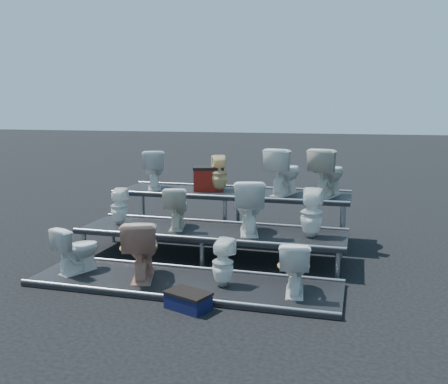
% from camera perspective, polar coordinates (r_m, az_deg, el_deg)
% --- Properties ---
extents(ground, '(80.00, 80.00, 0.00)m').
position_cam_1_polar(ground, '(8.02, -1.45, -7.58)').
color(ground, black).
rests_on(ground, ground).
extents(tier_front, '(4.20, 1.20, 0.06)m').
position_cam_1_polar(tier_front, '(6.84, -4.65, -10.42)').
color(tier_front, black).
rests_on(tier_front, ground).
extents(tier_mid, '(4.20, 1.20, 0.46)m').
position_cam_1_polar(tier_mid, '(7.95, -1.46, -5.99)').
color(tier_mid, black).
rests_on(tier_mid, ground).
extents(tier_back, '(4.20, 1.20, 0.86)m').
position_cam_1_polar(tier_back, '(9.12, 0.90, -2.66)').
color(tier_back, black).
rests_on(tier_back, ground).
extents(toilet_0, '(0.60, 0.75, 0.67)m').
position_cam_1_polar(toilet_0, '(7.40, -16.42, -6.26)').
color(toilet_0, white).
rests_on(toilet_0, tier_front).
extents(toilet_1, '(0.69, 0.92, 0.83)m').
position_cam_1_polar(toilet_1, '(6.92, -9.39, -6.39)').
color(toilet_1, tan).
rests_on(toilet_1, tier_front).
extents(toilet_2, '(0.32, 0.33, 0.62)m').
position_cam_1_polar(toilet_2, '(6.57, -0.13, -8.08)').
color(toilet_2, white).
rests_on(toilet_2, tier_front).
extents(toilet_3, '(0.46, 0.71, 0.68)m').
position_cam_1_polar(toilet_3, '(6.38, 8.07, -8.42)').
color(toilet_3, white).
rests_on(toilet_3, tier_front).
extents(toilet_4, '(0.29, 0.30, 0.60)m').
position_cam_1_polar(toilet_4, '(8.42, -11.90, -1.62)').
color(toilet_4, white).
rests_on(toilet_4, tier_mid).
extents(toilet_5, '(0.53, 0.73, 0.68)m').
position_cam_1_polar(toilet_5, '(8.00, -5.45, -1.75)').
color(toilet_5, silver).
rests_on(toilet_5, tier_mid).
extents(toilet_6, '(0.66, 0.91, 0.84)m').
position_cam_1_polar(toilet_6, '(7.65, 2.85, -1.63)').
color(toilet_6, white).
rests_on(toilet_6, tier_mid).
extents(toilet_7, '(0.34, 0.34, 0.73)m').
position_cam_1_polar(toilet_7, '(7.52, 9.97, -2.39)').
color(toilet_7, white).
rests_on(toilet_7, tier_mid).
extents(toilet_8, '(0.66, 0.82, 0.73)m').
position_cam_1_polar(toilet_8, '(9.48, -8.06, 2.59)').
color(toilet_8, white).
rests_on(toilet_8, tier_back).
extents(toilet_9, '(0.39, 0.39, 0.66)m').
position_cam_1_polar(toilet_9, '(9.05, -0.54, 2.12)').
color(toilet_9, '#F6D690').
rests_on(toilet_9, tier_back).
extents(toilet_10, '(0.66, 0.90, 0.82)m').
position_cam_1_polar(toilet_10, '(8.79, 6.88, 2.37)').
color(toilet_10, white).
rests_on(toilet_10, tier_back).
extents(toilet_11, '(0.68, 0.92, 0.84)m').
position_cam_1_polar(toilet_11, '(8.71, 11.77, 2.22)').
color(toilet_11, silver).
rests_on(toilet_11, tier_back).
extents(red_crate, '(0.64, 0.56, 0.39)m').
position_cam_1_polar(red_crate, '(9.22, -1.76, 1.42)').
color(red_crate, maroon).
rests_on(red_crate, tier_back).
extents(step_stool, '(0.58, 0.47, 0.18)m').
position_cam_1_polar(step_stool, '(6.08, -4.12, -12.39)').
color(step_stool, '#0E1133').
rests_on(step_stool, ground).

